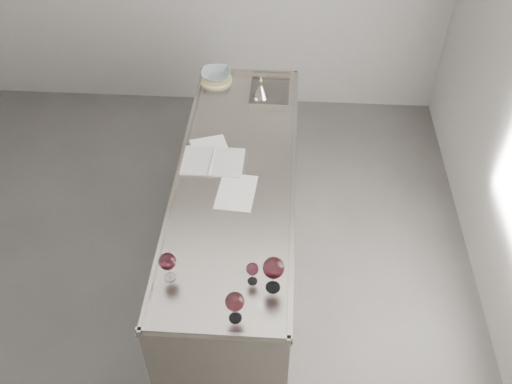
# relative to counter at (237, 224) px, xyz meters

# --- Properties ---
(room_shell) EXTENTS (4.54, 5.04, 2.84)m
(room_shell) POSITION_rel_counter_xyz_m (-0.50, -0.30, 0.93)
(room_shell) COLOR #4D4B48
(room_shell) RESTS_ON ground
(counter) EXTENTS (0.77, 2.42, 0.97)m
(counter) POSITION_rel_counter_xyz_m (0.00, 0.00, 0.00)
(counter) COLOR gray
(counter) RESTS_ON ground
(wine_glass_left) EXTENTS (0.09, 0.09, 0.18)m
(wine_glass_left) POSITION_rel_counter_xyz_m (-0.28, -0.85, 0.60)
(wine_glass_left) COLOR white
(wine_glass_left) RESTS_ON counter
(wine_glass_middle) EXTENTS (0.10, 0.10, 0.19)m
(wine_glass_middle) POSITION_rel_counter_xyz_m (0.10, -1.08, 0.60)
(wine_glass_middle) COLOR white
(wine_glass_middle) RESTS_ON counter
(wine_glass_right) EXTENTS (0.11, 0.11, 0.22)m
(wine_glass_right) POSITION_rel_counter_xyz_m (0.27, -0.88, 0.62)
(wine_glass_right) COLOR white
(wine_glass_right) RESTS_ON counter
(wine_glass_small) EXTENTS (0.07, 0.07, 0.14)m
(wine_glass_small) POSITION_rel_counter_xyz_m (0.16, -0.85, 0.56)
(wine_glass_small) COLOR white
(wine_glass_small) RESTS_ON counter
(notebook) EXTENTS (0.41, 0.29, 0.02)m
(notebook) POSITION_rel_counter_xyz_m (-0.17, 0.10, 0.47)
(notebook) COLOR silver
(notebook) RESTS_ON counter
(loose_paper_top) EXTENTS (0.25, 0.34, 0.00)m
(loose_paper_top) POSITION_rel_counter_xyz_m (0.02, -0.17, 0.47)
(loose_paper_top) COLOR silver
(loose_paper_top) RESTS_ON counter
(loose_paper_under) EXTENTS (0.34, 0.40, 0.00)m
(loose_paper_under) POSITION_rel_counter_xyz_m (-0.18, 0.20, 0.47)
(loose_paper_under) COLOR white
(loose_paper_under) RESTS_ON counter
(trivet) EXTENTS (0.31, 0.31, 0.02)m
(trivet) POSITION_rel_counter_xyz_m (-0.25, 1.08, 0.48)
(trivet) COLOR beige
(trivet) RESTS_ON counter
(ceramic_bowl) EXTENTS (0.24, 0.24, 0.06)m
(ceramic_bowl) POSITION_rel_counter_xyz_m (-0.25, 1.08, 0.52)
(ceramic_bowl) COLOR #87989D
(ceramic_bowl) RESTS_ON trivet
(wine_funnel) EXTENTS (0.12, 0.12, 0.18)m
(wine_funnel) POSITION_rel_counter_xyz_m (0.11, 0.87, 0.52)
(wine_funnel) COLOR #AEA49B
(wine_funnel) RESTS_ON counter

